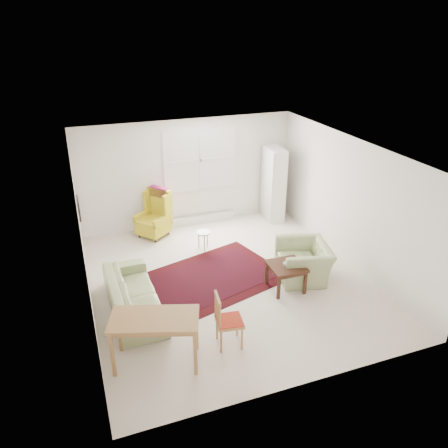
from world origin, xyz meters
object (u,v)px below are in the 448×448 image
object	(u,v)px
sofa	(133,289)
stool	(203,240)
coffee_table	(286,277)
desk_chair	(229,320)
desk	(156,340)
wingback_chair	(152,214)
armchair	(304,258)
cabinet	(274,184)

from	to	relation	value
sofa	stool	bearing A→B (deg)	-48.34
coffee_table	desk_chair	xyz separation A→B (m)	(-1.49, -1.06, 0.19)
coffee_table	desk	bearing A→B (deg)	-157.77
sofa	stool	size ratio (longest dim) A/B	4.89
coffee_table	stool	size ratio (longest dim) A/B	1.52
wingback_chair	armchair	bearing A→B (deg)	1.76
armchair	stool	world-z (taller)	armchair
wingback_chair	desk	distance (m)	4.08
desk_chair	sofa	bearing A→B (deg)	49.05
sofa	cabinet	world-z (taller)	cabinet
stool	coffee_table	bearing A→B (deg)	-64.52
armchair	desk_chair	size ratio (longest dim) A/B	1.16
sofa	wingback_chair	xyz separation A→B (m)	(0.87, 2.62, 0.14)
armchair	wingback_chair	distance (m)	3.55
desk	desk_chair	world-z (taller)	desk_chair
stool	wingback_chair	bearing A→B (deg)	132.02
armchair	desk	bearing A→B (deg)	-53.03
coffee_table	sofa	bearing A→B (deg)	173.11
wingback_chair	coffee_table	size ratio (longest dim) A/B	1.77
desk	sofa	bearing A→B (deg)	93.86
sofa	desk	bearing A→B (deg)	-177.79
sofa	desk	size ratio (longest dim) A/B	1.62
sofa	cabinet	distance (m)	4.65
stool	desk	xyz separation A→B (m)	(-1.65, -3.03, 0.18)
wingback_chair	desk	xyz separation A→B (m)	(-0.78, -4.00, -0.16)
sofa	armchair	world-z (taller)	armchair
sofa	armchair	bearing A→B (deg)	-92.76
sofa	coffee_table	xyz separation A→B (m)	(2.68, -0.32, -0.15)
stool	desk_chair	world-z (taller)	desk_chair
armchair	cabinet	bearing A→B (deg)	-179.58
wingback_chair	stool	world-z (taller)	wingback_chair
sofa	desk_chair	size ratio (longest dim) A/B	2.23
sofa	wingback_chair	world-z (taller)	wingback_chair
sofa	desk_chair	distance (m)	1.83
stool	cabinet	world-z (taller)	cabinet
stool	desk_chair	distance (m)	3.09
stool	armchair	bearing A→B (deg)	-49.83
desk_chair	armchair	bearing A→B (deg)	-48.22
sofa	armchair	distance (m)	3.19
coffee_table	cabinet	distance (m)	3.20
armchair	stool	size ratio (longest dim) A/B	2.56
stool	desk	size ratio (longest dim) A/B	0.33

